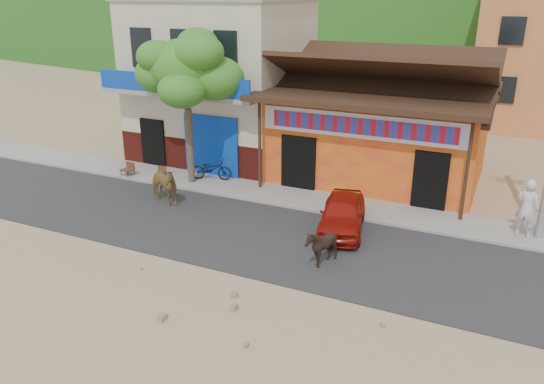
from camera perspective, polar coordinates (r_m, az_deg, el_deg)
The scene contains 13 objects.
ground at distance 15.17m, azimuth -5.91°, elevation -8.44°, with size 120.00×120.00×0.00m, color #9E825B.
road at distance 17.11m, azimuth -1.65°, elevation -4.71°, with size 60.00×5.00×0.04m, color #28282B.
sidewalk at distance 20.02m, azimuth 2.82°, elevation -0.70°, with size 60.00×2.00×0.12m, color gray.
dance_club at distance 22.56m, azimuth 11.54°, elevation 6.03°, with size 8.00×6.00×3.60m, color orange.
cafe_building at distance 24.97m, azimuth -5.42°, elevation 11.74°, with size 7.00×6.00×7.00m, color beige.
tree at distance 21.06m, azimuth -9.03°, elevation 8.85°, with size 3.00×3.00×6.00m, color #2D721E, non-canonical shape.
cow_tan at distance 19.79m, azimuth -11.74°, elevation 0.77°, with size 0.77×1.70×1.43m, color olive.
cow_dark at distance 15.12m, azimuth 5.32°, elevation -5.87°, with size 0.93×1.05×1.16m, color black.
red_car at distance 17.38m, azimuth 7.58°, elevation -2.29°, with size 1.37×3.42×1.16m, color #9E140B.
scooter at distance 21.85m, azimuth -6.56°, elevation 2.46°, with size 0.59×1.70×0.89m, color black.
pedestrian at distance 18.28m, azimuth 25.73°, elevation -1.58°, with size 0.69×0.45×1.89m, color silver.
cafe_chair_left at distance 22.51m, azimuth -11.87°, elevation 2.55°, with size 0.37×0.37×0.79m, color #53361B, non-canonical shape.
cafe_chair_right at distance 23.00m, azimuth -15.35°, elevation 2.92°, with size 0.47×0.47×1.00m, color #4B2819, non-canonical shape.
Camera 1 is at (6.96, -11.29, 7.37)m, focal length 35.00 mm.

